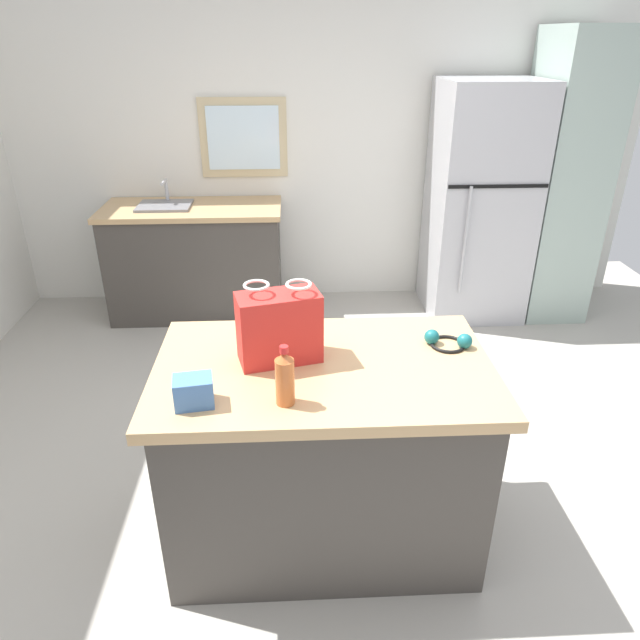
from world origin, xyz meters
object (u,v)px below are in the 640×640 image
object	(u,v)px
refrigerator	(480,203)
kitchen_island	(323,452)
shopping_bag	(279,327)
tall_cabinet	(563,180)
bottle	(285,378)
small_box	(194,391)
ear_defenders	(448,341)

from	to	relation	value
refrigerator	kitchen_island	bearing A→B (deg)	-119.57
kitchen_island	shopping_bag	bearing A→B (deg)	163.13
refrigerator	tall_cabinet	distance (m)	0.65
refrigerator	bottle	world-z (taller)	refrigerator
refrigerator	small_box	distance (m)	3.19
refrigerator	small_box	bearing A→B (deg)	-124.75
tall_cabinet	bottle	size ratio (longest dim) A/B	9.29
kitchen_island	bottle	bearing A→B (deg)	-120.34
kitchen_island	small_box	world-z (taller)	small_box
kitchen_island	bottle	xyz separation A→B (m)	(-0.15, -0.26, 0.54)
refrigerator	small_box	xyz separation A→B (m)	(-1.82, -2.62, 0.05)
tall_cabinet	small_box	distance (m)	3.58
refrigerator	tall_cabinet	world-z (taller)	tall_cabinet
small_box	ear_defenders	distance (m)	1.07
kitchen_island	ear_defenders	xyz separation A→B (m)	(0.53, 0.13, 0.46)
bottle	ear_defenders	bearing A→B (deg)	29.69
shopping_bag	ear_defenders	bearing A→B (deg)	6.31
bottle	ear_defenders	distance (m)	0.79
refrigerator	tall_cabinet	xyz separation A→B (m)	(0.62, 0.00, 0.17)
refrigerator	shopping_bag	xyz separation A→B (m)	(-1.52, -2.31, 0.14)
shopping_bag	small_box	size ratio (longest dim) A/B	2.56
kitchen_island	small_box	bearing A→B (deg)	-152.07
refrigerator	bottle	distance (m)	3.02
bottle	refrigerator	bearing A→B (deg)	60.35
tall_cabinet	ear_defenders	size ratio (longest dim) A/B	11.09
shopping_bag	bottle	bearing A→B (deg)	-85.73
tall_cabinet	shopping_bag	xyz separation A→B (m)	(-2.14, -2.31, -0.03)
bottle	ear_defenders	size ratio (longest dim) A/B	1.19
tall_cabinet	small_box	bearing A→B (deg)	-132.99
refrigerator	ear_defenders	size ratio (longest dim) A/B	9.31
ear_defenders	tall_cabinet	bearing A→B (deg)	57.28
kitchen_island	refrigerator	world-z (taller)	refrigerator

